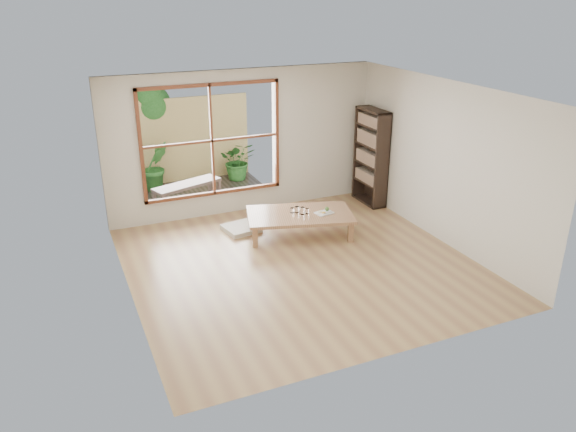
# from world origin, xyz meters

# --- Properties ---
(ground) EXTENTS (5.00, 5.00, 0.00)m
(ground) POSITION_xyz_m (0.00, 0.00, 0.00)
(ground) COLOR tan
(ground) RESTS_ON ground
(low_table) EXTENTS (1.95, 1.43, 0.38)m
(low_table) POSITION_xyz_m (0.45, 1.00, 0.34)
(low_table) COLOR #A77451
(low_table) RESTS_ON ground
(floor_cushion) EXTENTS (0.63, 0.63, 0.08)m
(floor_cushion) POSITION_xyz_m (-0.41, 1.54, 0.04)
(floor_cushion) COLOR beige
(floor_cushion) RESTS_ON ground
(bookshelf) EXTENTS (0.29, 0.82, 1.82)m
(bookshelf) POSITION_xyz_m (2.33, 1.86, 0.91)
(bookshelf) COLOR black
(bookshelf) RESTS_ON ground
(glass_tall) EXTENTS (0.07, 0.07, 0.12)m
(glass_tall) POSITION_xyz_m (0.48, 0.95, 0.44)
(glass_tall) COLOR silver
(glass_tall) RESTS_ON low_table
(glass_mid) EXTENTS (0.06, 0.06, 0.09)m
(glass_mid) POSITION_xyz_m (0.57, 0.94, 0.43)
(glass_mid) COLOR silver
(glass_mid) RESTS_ON low_table
(glass_short) EXTENTS (0.08, 0.08, 0.10)m
(glass_short) POSITION_xyz_m (0.43, 1.06, 0.43)
(glass_short) COLOR silver
(glass_short) RESTS_ON low_table
(glass_small) EXTENTS (0.07, 0.07, 0.09)m
(glass_small) POSITION_xyz_m (0.35, 1.08, 0.42)
(glass_small) COLOR silver
(glass_small) RESTS_ON low_table
(food_tray) EXTENTS (0.32, 0.25, 0.09)m
(food_tray) POSITION_xyz_m (0.84, 0.84, 0.40)
(food_tray) COLOR white
(food_tray) RESTS_ON low_table
(deck) EXTENTS (2.80, 2.00, 0.05)m
(deck) POSITION_xyz_m (-0.60, 3.56, 0.00)
(deck) COLOR #393129
(deck) RESTS_ON ground
(garden_bench) EXTENTS (1.39, 0.82, 0.42)m
(garden_bench) POSITION_xyz_m (-0.94, 3.08, 0.39)
(garden_bench) COLOR black
(garden_bench) RESTS_ON deck
(bamboo_fence) EXTENTS (2.80, 0.06, 1.80)m
(bamboo_fence) POSITION_xyz_m (-0.60, 4.56, 0.90)
(bamboo_fence) COLOR tan
(bamboo_fence) RESTS_ON ground
(shrub_right) EXTENTS (0.89, 0.82, 0.84)m
(shrub_right) POSITION_xyz_m (0.44, 4.15, 0.44)
(shrub_right) COLOR #2A6023
(shrub_right) RESTS_ON deck
(shrub_left) EXTENTS (0.64, 0.56, 1.02)m
(shrub_left) POSITION_xyz_m (-1.32, 4.13, 0.53)
(shrub_left) COLOR #2A6023
(shrub_left) RESTS_ON deck
(garden_tree) EXTENTS (1.04, 0.85, 2.22)m
(garden_tree) POSITION_xyz_m (-1.28, 4.86, 1.63)
(garden_tree) COLOR #4C3D2D
(garden_tree) RESTS_ON ground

